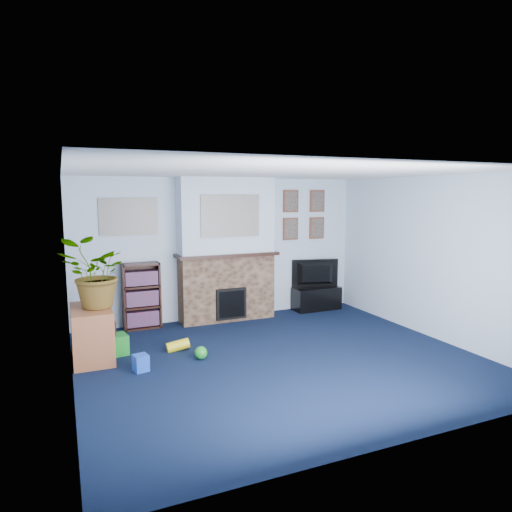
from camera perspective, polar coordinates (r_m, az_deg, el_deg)
name	(u,v)px	position (r m, az deg, el deg)	size (l,w,h in m)	color
floor	(280,359)	(6.10, 2.97, -12.69)	(5.00, 4.50, 0.01)	black
ceiling	(281,172)	(5.72, 3.15, 10.44)	(5.00, 4.50, 0.01)	white
wall_back	(223,248)	(7.85, -4.21, 0.95)	(5.00, 0.04, 2.40)	silver
wall_front	(402,309)	(3.94, 17.74, -6.31)	(5.00, 0.04, 2.40)	silver
wall_left	(68,283)	(5.21, -22.48, -3.14)	(0.04, 4.50, 2.40)	silver
wall_right	(432,257)	(7.24, 21.10, -0.14)	(0.04, 4.50, 2.40)	silver
chimney_breast	(226,251)	(7.66, -3.71, 0.66)	(1.72, 0.50, 2.40)	brown
collage_main	(231,216)	(7.41, -3.21, 5.05)	(1.00, 0.03, 0.68)	gray
collage_left	(129,216)	(7.43, -15.63, 4.78)	(0.90, 0.03, 0.58)	gray
portrait_tl	(291,201)	(8.29, 4.37, 6.85)	(0.30, 0.03, 0.40)	brown
portrait_tr	(317,201)	(8.56, 7.66, 6.83)	(0.30, 0.03, 0.40)	brown
portrait_bl	(290,229)	(8.32, 4.33, 3.41)	(0.30, 0.03, 0.40)	brown
portrait_br	(317,228)	(8.58, 7.59, 3.50)	(0.30, 0.03, 0.40)	brown
tv_stand	(316,297)	(8.55, 7.56, -5.16)	(0.88, 0.37, 0.42)	black
television	(316,274)	(8.48, 7.54, -2.19)	(0.89, 0.12, 0.51)	black
bookshelf	(141,297)	(7.50, -14.13, -5.02)	(0.58, 0.28, 1.05)	black
sideboard	(92,333)	(6.34, -19.84, -9.02)	(0.49, 0.88, 0.68)	#9D5532
potted_plant	(93,274)	(6.12, -19.68, -2.10)	(0.80, 0.70, 0.89)	#26661E
mantel_clock	(224,249)	(7.60, -4.03, 0.87)	(0.10, 0.06, 0.14)	gold
mantel_candle	(246,247)	(7.73, -1.26, 1.08)	(0.05, 0.05, 0.15)	#B2BFC6
mantel_teddy	(192,251)	(7.44, -8.01, 0.62)	(0.12, 0.12, 0.12)	slate
mantel_can	(262,248)	(7.85, 0.76, 1.04)	(0.06, 0.06, 0.12)	blue
green_crate	(114,345)	(6.47, -17.32, -10.53)	(0.34, 0.27, 0.27)	#198C26
toy_ball	(201,352)	(6.09, -6.91, -11.87)	(0.17, 0.17, 0.17)	#198C26
toy_block	(141,362)	(5.84, -14.20, -12.74)	(0.17, 0.17, 0.20)	blue
toy_tube	(178,346)	(6.45, -9.74, -10.98)	(0.14, 0.14, 0.31)	yellow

